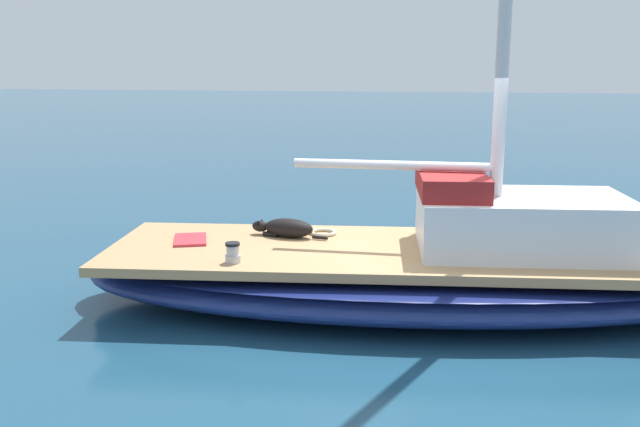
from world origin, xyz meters
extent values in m
plane|color=navy|center=(0.00, 0.00, 0.00)|extent=(120.00, 120.00, 0.00)
ellipsoid|color=navy|center=(0.00, 0.00, 0.28)|extent=(3.23, 7.42, 0.56)
ellipsoid|color=navy|center=(0.00, 0.00, 0.46)|extent=(3.25, 7.46, 0.08)
cube|color=tan|center=(0.00, 0.00, 0.61)|extent=(2.73, 6.80, 0.10)
cylinder|color=silver|center=(-0.09, -0.20, 1.56)|extent=(0.10, 2.20, 0.10)
cube|color=silver|center=(-0.12, 1.19, 0.96)|extent=(1.62, 2.33, 0.60)
cube|color=maroon|center=(-0.12, 0.42, 1.38)|extent=(1.40, 0.83, 0.24)
ellipsoid|color=black|center=(-0.25, -1.41, 0.77)|extent=(0.37, 0.64, 0.22)
ellipsoid|color=black|center=(-0.32, -1.78, 0.76)|extent=(0.17, 0.22, 0.13)
cone|color=black|center=(-0.27, -1.79, 0.82)|extent=(0.05, 0.05, 0.05)
cone|color=black|center=(-0.36, -1.77, 0.82)|extent=(0.05, 0.05, 0.05)
cylinder|color=black|center=(-0.23, -1.63, 0.69)|extent=(0.09, 0.19, 0.06)
cylinder|color=black|center=(-0.35, -1.61, 0.69)|extent=(0.09, 0.19, 0.06)
cylinder|color=black|center=(-0.17, -1.03, 0.69)|extent=(0.07, 0.18, 0.04)
cylinder|color=#B7B7BC|center=(0.90, -1.74, 0.70)|extent=(0.16, 0.16, 0.08)
cylinder|color=#B7B7BC|center=(0.90, -1.74, 0.79)|extent=(0.13, 0.13, 0.10)
cylinder|color=black|center=(0.90, -1.74, 0.86)|extent=(0.15, 0.15, 0.03)
torus|color=beige|center=(-0.46, -1.05, 0.68)|extent=(0.32, 0.32, 0.04)
cube|color=#C6333D|center=(0.13, -2.48, 0.68)|extent=(0.65, 0.53, 0.03)
camera|label=1|loc=(7.54, 0.37, 2.65)|focal=39.60mm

